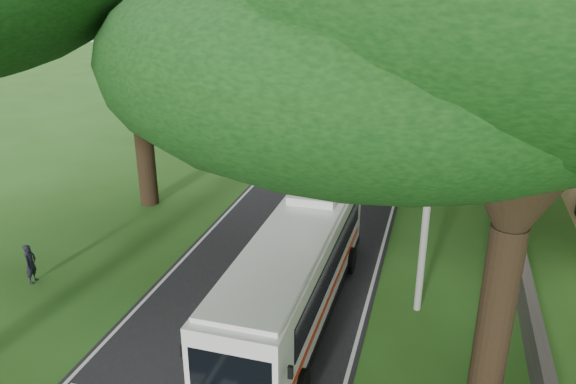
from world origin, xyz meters
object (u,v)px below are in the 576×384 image
object	(u,v)px
pole_mid	(443,83)
pole_far	(448,45)
pole_near	(428,197)
distant_car_b	(391,62)
pedestrian	(31,264)
coach_bus	(296,271)
distant_car_c	(417,59)

from	to	relation	value
pole_mid	pole_far	bearing A→B (deg)	90.00
pole_near	distant_car_b	size ratio (longest dim) A/B	1.95
pole_far	pedestrian	world-z (taller)	pole_far
coach_bus	pole_far	bearing A→B (deg)	85.28
pole_mid	pole_far	distance (m)	20.00
pole_far	distant_car_b	bearing A→B (deg)	119.23
pole_near	distant_car_b	bearing A→B (deg)	97.02
pole_near	distant_car_b	distance (m)	51.79
pole_near	distant_car_c	distance (m)	54.98
pole_near	pole_mid	world-z (taller)	same
pole_mid	coach_bus	distance (m)	22.12
pole_near	pole_far	xyz separation A→B (m)	(0.00, 40.00, 0.00)
distant_car_b	distant_car_c	world-z (taller)	distant_car_b
pole_near	distant_car_c	xyz separation A→B (m)	(-3.60, 54.75, -3.49)
pole_far	coach_bus	distance (m)	41.89
distant_car_b	distant_car_c	xyz separation A→B (m)	(2.71, 3.46, -0.02)
pole_far	distant_car_c	distance (m)	15.58
pole_far	pedestrian	bearing A→B (deg)	-108.35
pole_near	pole_mid	xyz separation A→B (m)	(0.00, 20.00, 0.00)
distant_car_c	pedestrian	distance (m)	57.73
pole_mid	pedestrian	distance (m)	26.31
pole_mid	distant_car_c	world-z (taller)	pole_mid
pole_near	coach_bus	distance (m)	4.85
pole_mid	distant_car_b	xyz separation A→B (m)	(-6.32, 31.29, -3.47)
distant_car_b	pedestrian	distance (m)	53.88
pole_mid	distant_car_b	world-z (taller)	pole_mid
pole_far	pedestrian	xyz separation A→B (m)	(-13.95, -42.04, -3.41)
pole_near	pole_far	size ratio (longest dim) A/B	1.00
pole_far	distant_car_b	distance (m)	13.39
coach_bus	distant_car_b	bearing A→B (deg)	93.25
distant_car_b	pole_mid	bearing A→B (deg)	-78.41
pole_near	coach_bus	size ratio (longest dim) A/B	0.71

